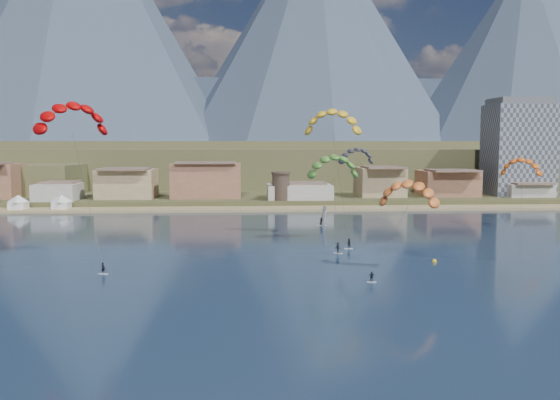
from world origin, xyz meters
name	(u,v)px	position (x,y,z in m)	size (l,w,h in m)	color
ground	(296,314)	(0.00, 0.00, 0.00)	(2400.00, 2400.00, 0.00)	black
beach	(265,209)	(0.00, 106.00, 0.25)	(2200.00, 12.00, 0.90)	tan
land	(251,161)	(0.00, 560.00, 0.00)	(2200.00, 900.00, 4.00)	brown
foothills	(301,163)	(22.39, 232.47, 9.08)	(940.00, 210.00, 18.00)	brown
mountain_ridge	(239,52)	(-14.60, 823.65, 150.31)	(2060.00, 480.00, 400.00)	#2D3A4C
town	(135,179)	(-40.00, 122.00, 8.00)	(400.00, 24.00, 12.00)	beige
apartment_tower	(519,147)	(85.00, 128.00, 17.82)	(20.00, 16.00, 32.00)	gray
watchtower	(281,186)	(5.00, 114.00, 6.37)	(5.82, 5.82, 8.60)	#47382D
kitesurfer_red	(72,113)	(-33.56, 32.58, 24.16)	(13.96, 15.98, 27.84)	silver
kitesurfer_yellow	(333,118)	(12.11, 55.43, 24.38)	(13.08, 18.51, 28.53)	silver
kitesurfer_orange	(409,189)	(19.04, 22.99, 12.43)	(13.04, 12.39, 16.46)	silver
kitesurfer_green	(333,163)	(11.48, 49.67, 15.43)	(11.11, 16.43, 19.85)	silver
distant_kite_dark	(356,153)	(20.40, 73.30, 16.99)	(9.49, 6.61, 19.88)	#262626
distant_kite_orange	(521,164)	(58.11, 68.72, 14.54)	(10.01, 8.43, 17.78)	#262626
windsurfer	(322,220)	(12.27, 72.19, 1.45)	(2.75, 2.95, 4.57)	silver
buoy	(434,261)	(25.06, 28.32, 0.13)	(0.77, 0.77, 0.77)	yellow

